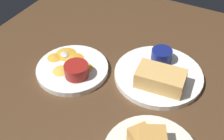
% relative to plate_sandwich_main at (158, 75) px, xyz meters
% --- Properties ---
extents(ground_plane, '(1.10, 1.10, 0.03)m').
position_rel_plate_sandwich_main_xyz_m(ground_plane, '(0.05, 0.10, -0.02)').
color(ground_plane, '#4C331E').
extents(plate_sandwich_main, '(0.26, 0.26, 0.02)m').
position_rel_plate_sandwich_main_xyz_m(plate_sandwich_main, '(0.00, 0.00, 0.00)').
color(plate_sandwich_main, white).
rests_on(plate_sandwich_main, ground_plane).
extents(sandwich_half_near, '(0.14, 0.09, 0.05)m').
position_rel_plate_sandwich_main_xyz_m(sandwich_half_near, '(-0.02, 0.04, 0.03)').
color(sandwich_half_near, tan).
rests_on(sandwich_half_near, plate_sandwich_main).
extents(ramekin_dark_sauce, '(0.06, 0.06, 0.04)m').
position_rel_plate_sandwich_main_xyz_m(ramekin_dark_sauce, '(0.01, -0.06, 0.03)').
color(ramekin_dark_sauce, navy).
rests_on(ramekin_dark_sauce, plate_sandwich_main).
extents(spoon_by_dark_ramekin, '(0.05, 0.10, 0.01)m').
position_rel_plate_sandwich_main_xyz_m(spoon_by_dark_ramekin, '(-0.00, -0.01, 0.01)').
color(spoon_by_dark_ramekin, silver).
rests_on(spoon_by_dark_ramekin, plate_sandwich_main).
extents(plate_chips_companion, '(0.21, 0.21, 0.02)m').
position_rel_plate_sandwich_main_xyz_m(plate_chips_companion, '(0.24, 0.09, 0.00)').
color(plate_chips_companion, white).
rests_on(plate_chips_companion, ground_plane).
extents(ramekin_light_gravy, '(0.07, 0.07, 0.04)m').
position_rel_plate_sandwich_main_xyz_m(ramekin_light_gravy, '(0.20, 0.12, 0.03)').
color(ramekin_light_gravy, maroon).
rests_on(ramekin_light_gravy, plate_chips_companion).
extents(spoon_by_gravy_ramekin, '(0.09, 0.06, 0.01)m').
position_rel_plate_sandwich_main_xyz_m(spoon_by_gravy_ramekin, '(0.28, 0.07, 0.01)').
color(spoon_by_gravy_ramekin, silver).
rests_on(spoon_by_gravy_ramekin, plate_chips_companion).
extents(plantain_chip_scatter, '(0.17, 0.15, 0.01)m').
position_rel_plate_sandwich_main_xyz_m(plantain_chip_scatter, '(0.26, 0.08, 0.01)').
color(plantain_chip_scatter, gold).
rests_on(plantain_chip_scatter, plate_chips_companion).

